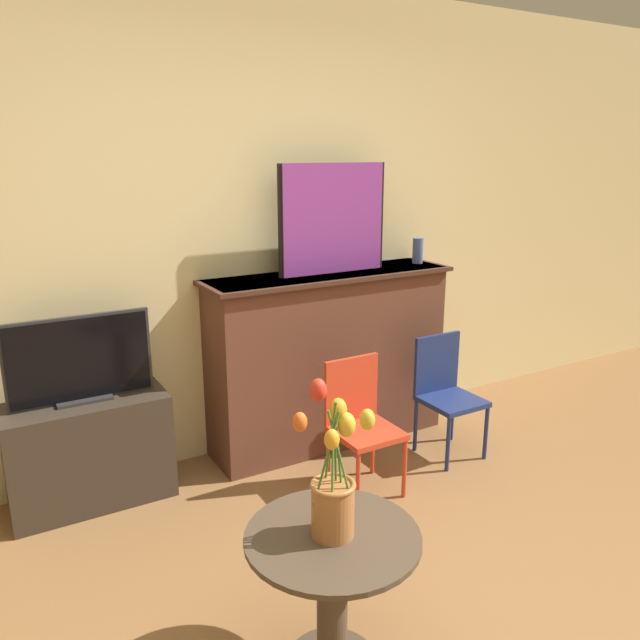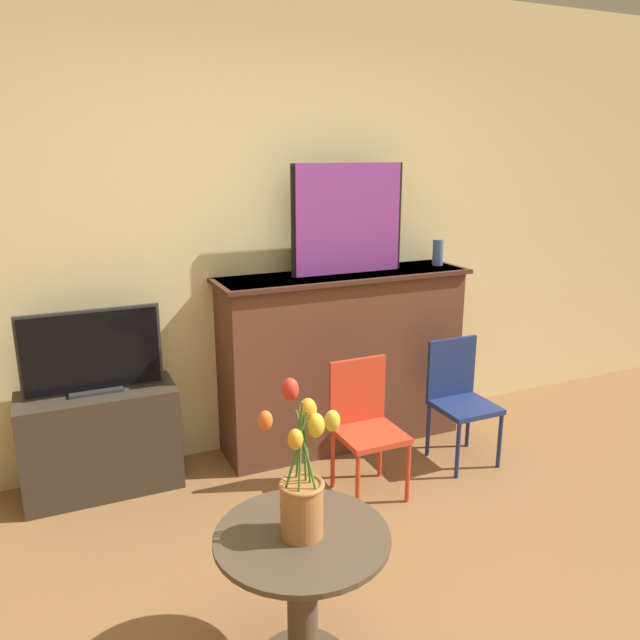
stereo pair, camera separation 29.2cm
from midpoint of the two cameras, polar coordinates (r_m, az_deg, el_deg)
wall_back at (r=3.68m, az=-3.50°, el=8.45°), size 8.00×0.06×2.70m
fireplace_mantel at (r=3.85m, az=4.26°, el=-3.45°), size 1.55×0.42×1.08m
painting at (r=3.68m, az=4.90°, el=9.17°), size 0.71×0.03×0.64m
mantel_candle at (r=4.05m, az=12.79°, el=6.04°), size 0.07×0.07×0.16m
tv_stand at (r=3.54m, az=-17.16°, el=-10.57°), size 0.80×0.35×0.56m
tv_monitor at (r=3.37m, az=-17.83°, el=-2.90°), size 0.70×0.12×0.44m
chair_red at (r=3.36m, az=6.64°, el=-9.09°), size 0.33×0.33×0.72m
chair_blue at (r=3.80m, az=14.79°, el=-6.55°), size 0.33×0.33×0.72m
side_table at (r=2.32m, az=2.29°, el=-22.95°), size 0.60×0.60×0.54m
vase_tulips at (r=2.12m, az=2.44°, el=-15.00°), size 0.23×0.25×0.52m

